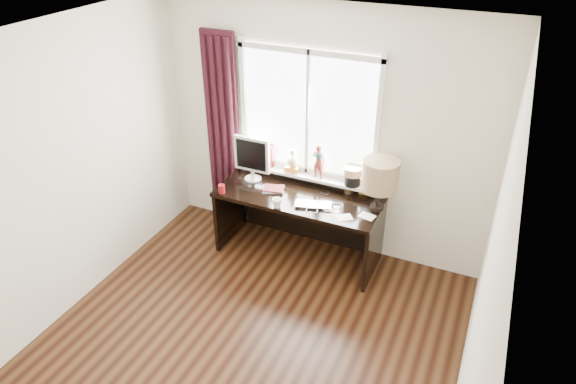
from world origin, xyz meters
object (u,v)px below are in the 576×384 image
at_px(red_cup, 222,189).
at_px(mug, 277,203).
at_px(monitor, 252,156).
at_px(laptop, 313,205).
at_px(desk, 302,210).
at_px(table_lamp, 380,176).

bearing_deg(red_cup, mug, -1.62).
bearing_deg(monitor, mug, -39.91).
distance_m(laptop, mug, 0.36).
bearing_deg(monitor, red_cup, -112.88).
distance_m(mug, desk, 0.50).
height_order(laptop, desk, laptop).
bearing_deg(desk, table_lamp, -1.35).
distance_m(monitor, table_lamp, 1.38).
bearing_deg(monitor, table_lamp, -0.83).
height_order(mug, red_cup, mug).
height_order(laptop, red_cup, red_cup).
xyz_separation_m(mug, monitor, (-0.48, 0.40, 0.23)).
distance_m(desk, table_lamp, 1.00).
bearing_deg(mug, red_cup, 178.38).
relative_size(laptop, desk, 0.21).
bearing_deg(mug, laptop, 26.89).
xyz_separation_m(red_cup, monitor, (0.16, 0.38, 0.23)).
xyz_separation_m(desk, table_lamp, (0.80, -0.02, 0.61)).
relative_size(laptop, mug, 3.62).
height_order(red_cup, table_lamp, table_lamp).
xyz_separation_m(mug, red_cup, (-0.64, 0.02, -0.00)).
height_order(mug, monitor, monitor).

